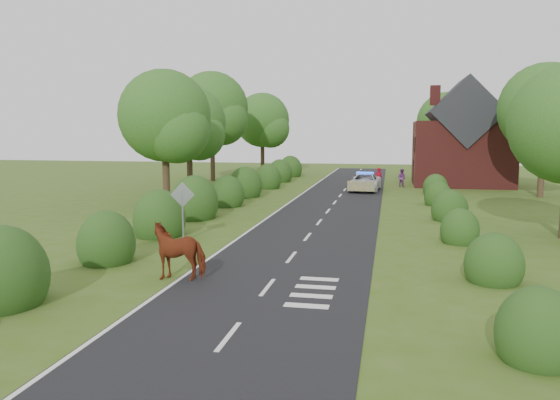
% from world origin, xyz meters
% --- Properties ---
extents(ground, '(120.00, 120.00, 0.00)m').
position_xyz_m(ground, '(0.00, 0.00, 0.00)').
color(ground, '#3A5A13').
extents(road, '(6.00, 70.00, 0.02)m').
position_xyz_m(road, '(0.00, 15.00, 0.01)').
color(road, black).
rests_on(road, ground).
extents(road_markings, '(4.96, 70.00, 0.01)m').
position_xyz_m(road_markings, '(-1.60, 12.93, 0.03)').
color(road_markings, white).
rests_on(road_markings, road).
extents(hedgerow_left, '(2.75, 50.41, 3.00)m').
position_xyz_m(hedgerow_left, '(-6.51, 11.69, 0.75)').
color(hedgerow_left, '#26471E').
rests_on(hedgerow_left, ground).
extents(hedgerow_right, '(2.10, 45.78, 2.10)m').
position_xyz_m(hedgerow_right, '(6.60, 11.21, 0.55)').
color(hedgerow_right, '#26471E').
rests_on(hedgerow_right, ground).
extents(tree_left_a, '(5.74, 5.60, 8.38)m').
position_xyz_m(tree_left_a, '(-9.75, 11.86, 5.34)').
color(tree_left_a, '#332316').
rests_on(tree_left_a, ground).
extents(tree_left_b, '(5.74, 5.60, 8.07)m').
position_xyz_m(tree_left_b, '(-11.25, 19.86, 5.04)').
color(tree_left_b, '#332316').
rests_on(tree_left_b, ground).
extents(tree_left_c, '(6.97, 6.80, 10.22)m').
position_xyz_m(tree_left_c, '(-12.70, 29.83, 6.53)').
color(tree_left_c, '#332316').
rests_on(tree_left_c, ground).
extents(tree_left_d, '(6.15, 6.00, 8.89)m').
position_xyz_m(tree_left_d, '(-10.23, 39.85, 5.64)').
color(tree_left_d, '#332316').
rests_on(tree_left_d, ground).
extents(tree_right_b, '(6.56, 6.40, 9.40)m').
position_xyz_m(tree_right_b, '(14.29, 21.84, 5.94)').
color(tree_right_b, '#332316').
rests_on(tree_right_b, ground).
extents(tree_right_c, '(6.15, 6.00, 8.58)m').
position_xyz_m(tree_right_c, '(9.27, 37.85, 5.34)').
color(tree_right_c, '#332316').
rests_on(tree_right_c, ground).
extents(road_sign, '(1.06, 0.08, 2.53)m').
position_xyz_m(road_sign, '(-5.00, 2.00, 1.65)').
color(road_sign, gray).
rests_on(road_sign, ground).
extents(house, '(8.00, 7.40, 9.17)m').
position_xyz_m(house, '(9.49, 30.00, 3.79)').
color(house, maroon).
rests_on(house, ground).
extents(cow, '(2.22, 1.38, 1.48)m').
position_xyz_m(cow, '(-3.00, -3.38, 0.74)').
color(cow, maroon).
rests_on(cow, ground).
extents(police_van, '(2.59, 5.05, 1.50)m').
position_xyz_m(police_van, '(1.59, 23.62, 0.67)').
color(police_van, silver).
rests_on(police_van, ground).
extents(pedestrian_red, '(0.72, 0.61, 1.69)m').
position_xyz_m(pedestrian_red, '(2.58, 25.85, 0.85)').
color(pedestrian_red, maroon).
rests_on(pedestrian_red, ground).
extents(pedestrian_purple, '(0.95, 0.90, 1.55)m').
position_xyz_m(pedestrian_purple, '(4.47, 27.28, 0.77)').
color(pedestrian_purple, '#6C2C74').
rests_on(pedestrian_purple, ground).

